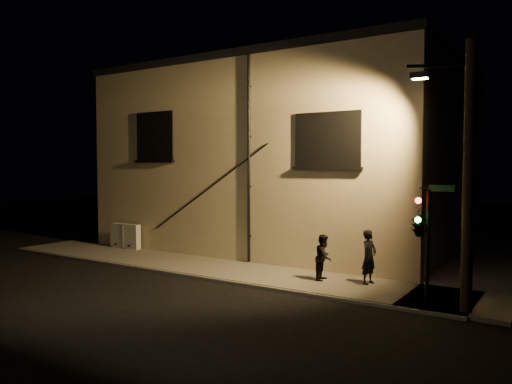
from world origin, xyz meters
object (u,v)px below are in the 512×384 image
Objects in this scene: utility_cabinet at (125,236)px; traffic_signal at (420,224)px; streetlamp_pole at (466,171)px; pedestrian_a at (369,257)px; pedestrian_b at (324,257)px.

utility_cabinet is 0.52× the size of traffic_signal.
utility_cabinet is at bearing 171.71° from streetlamp_pole.
traffic_signal reaches higher than pedestrian_a.
utility_cabinet is 1.12× the size of pedestrian_b.
utility_cabinet is 0.24× the size of streetlamp_pole.
pedestrian_a is at bearing -86.59° from pedestrian_b.
utility_cabinet is at bearing 171.21° from traffic_signal.
pedestrian_a is 0.25× the size of streetlamp_pole.
pedestrian_a is 1.53m from pedestrian_b.
pedestrian_b is 0.46× the size of traffic_signal.
pedestrian_a reaches higher than pedestrian_b.
traffic_signal is at bearing -113.43° from pedestrian_a.
pedestrian_b is 0.21× the size of streetlamp_pole.
streetlamp_pole is at bearing -112.75° from pedestrian_b.
streetlamp_pole is (15.51, -2.26, 3.19)m from utility_cabinet.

